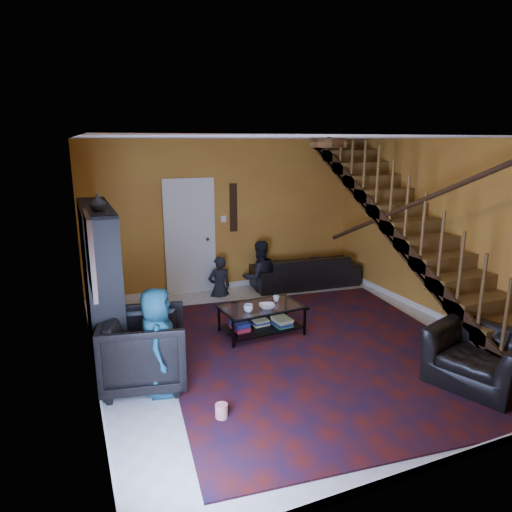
{
  "coord_description": "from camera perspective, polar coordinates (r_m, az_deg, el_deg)",
  "views": [
    {
      "loc": [
        -2.73,
        -5.25,
        2.76
      ],
      "look_at": [
        -0.37,
        0.4,
        1.21
      ],
      "focal_mm": 32.0,
      "sensor_mm": 36.0,
      "label": 1
    }
  ],
  "objects": [
    {
      "name": "popcorn_bucket",
      "position": [
        4.91,
        -4.33,
        -18.75
      ],
      "size": [
        0.14,
        0.14,
        0.15
      ],
      "primitive_type": "cylinder",
      "rotation": [
        0.0,
        0.0,
        0.09
      ],
      "color": "red",
      "rests_on": "rug"
    },
    {
      "name": "sofa",
      "position": [
        8.98,
        6.11,
        -1.78
      ],
      "size": [
        2.12,
        0.97,
        0.6
      ],
      "primitive_type": "imported",
      "rotation": [
        0.0,
        0.0,
        3.06
      ],
      "color": "black",
      "rests_on": "floor"
    },
    {
      "name": "floor",
      "position": [
        6.53,
        4.39,
        -10.85
      ],
      "size": [
        5.5,
        5.5,
        0.0
      ],
      "primitive_type": "plane",
      "color": "beige",
      "rests_on": "ground"
    },
    {
      "name": "framed_picture",
      "position": [
        4.47,
        -20.04,
        0.27
      ],
      "size": [
        0.04,
        0.74,
        0.74
      ],
      "primitive_type": "cube",
      "color": "maroon",
      "rests_on": "room"
    },
    {
      "name": "vase",
      "position": [
        5.4,
        -19.19,
        6.34
      ],
      "size": [
        0.18,
        0.18,
        0.19
      ],
      "primitive_type": "imported",
      "color": "#999999",
      "rests_on": "bookshelf"
    },
    {
      "name": "wall_hanging",
      "position": [
        8.57,
        -2.84,
        6.05
      ],
      "size": [
        0.14,
        0.03,
        0.9
      ],
      "primitive_type": "cube",
      "color": "black",
      "rests_on": "room"
    },
    {
      "name": "person_child",
      "position": [
        5.2,
        -12.25,
        -10.46
      ],
      "size": [
        0.53,
        0.68,
        1.24
      ],
      "primitive_type": "imported",
      "rotation": [
        0.0,
        0.0,
        1.33
      ],
      "color": "#184C5D",
      "rests_on": "armchair_left"
    },
    {
      "name": "staircase",
      "position": [
        7.28,
        19.69,
        2.57
      ],
      "size": [
        0.95,
        5.02,
        3.18
      ],
      "color": "brown",
      "rests_on": "floor"
    },
    {
      "name": "door",
      "position": [
        8.41,
        -8.24,
        2.14
      ],
      "size": [
        0.82,
        0.05,
        2.05
      ],
      "primitive_type": "cube",
      "color": "silver",
      "rests_on": "floor"
    },
    {
      "name": "cup_b",
      "position": [
        6.79,
        2.53,
        -5.38
      ],
      "size": [
        0.1,
        0.1,
        0.09
      ],
      "primitive_type": "imported",
      "rotation": [
        0.0,
        0.0,
        -0.01
      ],
      "color": "#999999",
      "rests_on": "coffee_table"
    },
    {
      "name": "bookshelf",
      "position": [
        6.13,
        -18.67,
        -3.61
      ],
      "size": [
        0.35,
        1.8,
        2.0
      ],
      "color": "black",
      "rests_on": "floor"
    },
    {
      "name": "rug",
      "position": [
        6.34,
        7.65,
        -11.66
      ],
      "size": [
        4.34,
        4.83,
        0.02
      ],
      "primitive_type": "cube",
      "rotation": [
        0.0,
        0.0,
        -0.11
      ],
      "color": "#44100C",
      "rests_on": "floor"
    },
    {
      "name": "ceiling_fixture",
      "position": [
        5.22,
        9.07,
        13.8
      ],
      "size": [
        0.4,
        0.4,
        0.1
      ],
      "primitive_type": "cylinder",
      "color": "#3F2814",
      "rests_on": "room"
    },
    {
      "name": "cup_a",
      "position": [
        6.4,
        -0.96,
        -6.54
      ],
      "size": [
        0.17,
        0.17,
        0.11
      ],
      "primitive_type": "imported",
      "rotation": [
        0.0,
        0.0,
        0.33
      ],
      "color": "#999999",
      "rests_on": "coffee_table"
    },
    {
      "name": "armchair_left",
      "position": [
        5.49,
        -13.69,
        -11.3
      ],
      "size": [
        1.13,
        1.1,
        0.87
      ],
      "primitive_type": "imported",
      "rotation": [
        0.0,
        0.0,
        1.36
      ],
      "color": "black",
      "rests_on": "floor"
    },
    {
      "name": "armchair_right",
      "position": [
        5.97,
        26.07,
        -11.36
      ],
      "size": [
        1.18,
        1.26,
        0.66
      ],
      "primitive_type": "imported",
      "rotation": [
        0.0,
        0.0,
        -1.22
      ],
      "color": "black",
      "rests_on": "floor"
    },
    {
      "name": "person_adult_a",
      "position": [
        8.41,
        -4.58,
        -3.98
      ],
      "size": [
        0.45,
        0.31,
        1.19
      ],
      "primitive_type": "imported",
      "rotation": [
        0.0,
        0.0,
        3.2
      ],
      "color": "black",
      "rests_on": "sofa"
    },
    {
      "name": "bowl",
      "position": [
        6.54,
        1.37,
        -6.3
      ],
      "size": [
        0.29,
        0.29,
        0.06
      ],
      "primitive_type": "imported",
      "rotation": [
        0.0,
        0.0,
        -0.31
      ],
      "color": "#999999",
      "rests_on": "coffee_table"
    },
    {
      "name": "coffee_table",
      "position": [
        6.71,
        0.67,
        -7.75
      ],
      "size": [
        1.21,
        0.76,
        0.44
      ],
      "rotation": [
        0.0,
        0.0,
        0.08
      ],
      "color": "black",
      "rests_on": "floor"
    },
    {
      "name": "room",
      "position": [
        7.26,
        -10.02,
        -7.97
      ],
      "size": [
        5.5,
        5.5,
        5.5
      ],
      "color": "#BE8D2A",
      "rests_on": "ground"
    },
    {
      "name": "person_adult_b",
      "position": [
        8.64,
        0.44,
        -2.67
      ],
      "size": [
        0.7,
        0.55,
        1.41
      ],
      "primitive_type": "imported",
      "rotation": [
        0.0,
        0.0,
        3.16
      ],
      "color": "black",
      "rests_on": "sofa"
    }
  ]
}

